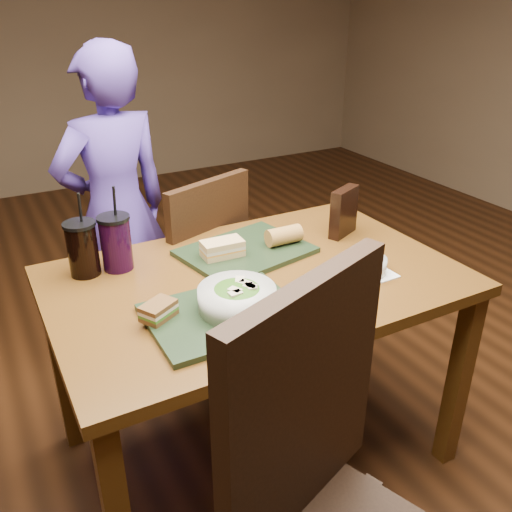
# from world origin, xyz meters

# --- Properties ---
(ground) EXTENTS (6.00, 6.00, 0.00)m
(ground) POSITION_xyz_m (0.00, 0.00, 0.00)
(ground) COLOR #381C0B
(ground) RESTS_ON ground
(dining_table) EXTENTS (1.30, 0.85, 0.75)m
(dining_table) POSITION_xyz_m (0.00, 0.00, 0.66)
(dining_table) COLOR #593611
(dining_table) RESTS_ON ground
(chair_far) EXTENTS (0.52, 0.53, 0.94)m
(chair_far) POSITION_xyz_m (0.03, 0.53, 0.52)
(chair_far) COLOR black
(chair_far) RESTS_ON ground
(diner) EXTENTS (0.57, 0.43, 1.42)m
(diner) POSITION_xyz_m (-0.22, 0.88, 0.71)
(diner) COLOR #4C338E
(diner) RESTS_ON ground
(tray_near) EXTENTS (0.42, 0.32, 0.02)m
(tray_near) POSITION_xyz_m (-0.20, -0.18, 0.76)
(tray_near) COLOR black
(tray_near) RESTS_ON dining_table
(tray_far) EXTENTS (0.47, 0.40, 0.02)m
(tray_far) POSITION_xyz_m (0.05, 0.16, 0.76)
(tray_far) COLOR black
(tray_far) RESTS_ON dining_table
(salad_bowl) EXTENTS (0.22, 0.22, 0.07)m
(salad_bowl) POSITION_xyz_m (-0.16, -0.18, 0.81)
(salad_bowl) COLOR silver
(salad_bowl) RESTS_ON tray_near
(soup_bowl) EXTENTS (0.16, 0.16, 0.07)m
(soup_bowl) POSITION_xyz_m (0.32, -0.16, 0.78)
(soup_bowl) COLOR white
(soup_bowl) RESTS_ON dining_table
(sandwich_near) EXTENTS (0.11, 0.10, 0.05)m
(sandwich_near) POSITION_xyz_m (-0.37, -0.12, 0.79)
(sandwich_near) COLOR #593819
(sandwich_near) RESTS_ON tray_near
(sandwich_far) EXTENTS (0.14, 0.08, 0.06)m
(sandwich_far) POSITION_xyz_m (-0.05, 0.15, 0.80)
(sandwich_far) COLOR tan
(sandwich_far) RESTS_ON tray_far
(baguette_near) EXTENTS (0.14, 0.14, 0.07)m
(baguette_near) POSITION_xyz_m (-0.07, -0.28, 0.80)
(baguette_near) COLOR #AD7533
(baguette_near) RESTS_ON tray_near
(baguette_far) EXTENTS (0.13, 0.06, 0.06)m
(baguette_far) POSITION_xyz_m (0.19, 0.14, 0.80)
(baguette_far) COLOR #AD7533
(baguette_far) RESTS_ON tray_far
(cup_cola) EXTENTS (0.10, 0.10, 0.28)m
(cup_cola) POSITION_xyz_m (-0.48, 0.27, 0.84)
(cup_cola) COLOR black
(cup_cola) RESTS_ON dining_table
(cup_berry) EXTENTS (0.11, 0.11, 0.29)m
(cup_berry) POSITION_xyz_m (-0.37, 0.26, 0.84)
(cup_berry) COLOR black
(cup_berry) RESTS_ON dining_table
(chip_bag) EXTENTS (0.14, 0.10, 0.18)m
(chip_bag) POSITION_xyz_m (0.45, 0.13, 0.84)
(chip_bag) COLOR black
(chip_bag) RESTS_ON dining_table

